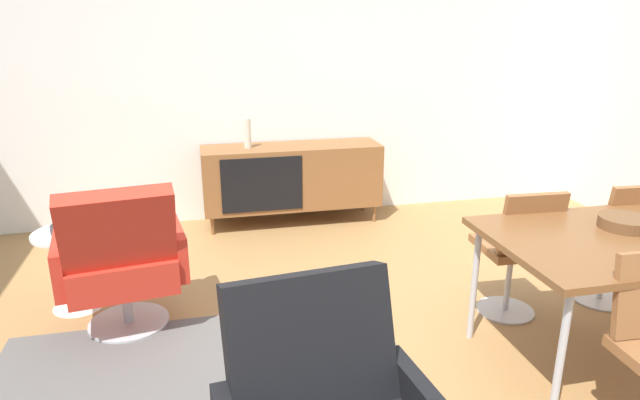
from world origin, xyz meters
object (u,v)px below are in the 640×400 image
wooden_bowl_on_table (624,222)px  side_table_round (73,261)px  lounge_chair_red (121,258)px  dining_chair_back_left (518,247)px  dining_chair_back_right (617,238)px  fruit_bowl (67,227)px  sideboard (292,176)px  vase_cobalt (247,133)px

wooden_bowl_on_table → side_table_round: size_ratio=0.50×
lounge_chair_red → side_table_round: bearing=133.7°
dining_chair_back_left → dining_chair_back_right: same height
dining_chair_back_left → fruit_bowl: (-2.69, 0.74, 0.09)m
dining_chair_back_right → fruit_bowl: size_ratio=4.28×
sideboard → vase_cobalt: size_ratio=6.15×
wooden_bowl_on_table → vase_cobalt: bearing=125.0°
dining_chair_back_left → fruit_bowl: bearing=164.6°
fruit_bowl → sideboard: bearing=37.6°
vase_cobalt → fruit_bowl: 1.81m
vase_cobalt → dining_chair_back_right: bearing=-43.4°
wooden_bowl_on_table → dining_chair_back_left: (-0.30, 0.46, -0.30)m
vase_cobalt → fruit_bowl: (-1.26, -1.27, -0.29)m
dining_chair_back_left → dining_chair_back_right: bearing=0.0°
wooden_bowl_on_table → side_table_round: wooden_bowl_on_table is taller
wooden_bowl_on_table → fruit_bowl: wooden_bowl_on_table is taller
sideboard → vase_cobalt: 0.56m
dining_chair_back_right → side_table_round: size_ratio=1.65×
vase_cobalt → wooden_bowl_on_table: bearing=-55.0°
wooden_bowl_on_table → lounge_chair_red: bearing=162.5°
vase_cobalt → dining_chair_back_right: size_ratio=0.30×
fruit_bowl → wooden_bowl_on_table: bearing=-21.8°
sideboard → lounge_chair_red: lounge_chair_red is taller
wooden_bowl_on_table → dining_chair_back_right: 0.67m
sideboard → side_table_round: sideboard is taller
sideboard → lounge_chair_red: (-1.29, -1.64, 0.03)m
lounge_chair_red → side_table_round: size_ratio=1.82×
dining_chair_back_left → lounge_chair_red: (-2.34, 0.37, -0.00)m
dining_chair_back_right → side_table_round: bearing=167.7°
dining_chair_back_left → wooden_bowl_on_table: bearing=-56.4°
wooden_bowl_on_table → dining_chair_back_right: dining_chair_back_right is taller
sideboard → wooden_bowl_on_table: wooden_bowl_on_table is taller
dining_chair_back_right → fruit_bowl: 3.47m
vase_cobalt → dining_chair_back_left: (1.43, -2.01, -0.38)m
vase_cobalt → dining_chair_back_left: size_ratio=0.30×
vase_cobalt → fruit_bowl: size_ratio=1.30×
wooden_bowl_on_table → dining_chair_back_left: 0.63m
sideboard → fruit_bowl: bearing=-142.4°
dining_chair_back_right → side_table_round: dining_chair_back_right is taller
dining_chair_back_left → side_table_round: (-2.69, 0.74, -0.15)m
sideboard → side_table_round: size_ratio=3.08×
lounge_chair_red → fruit_bowl: 0.52m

